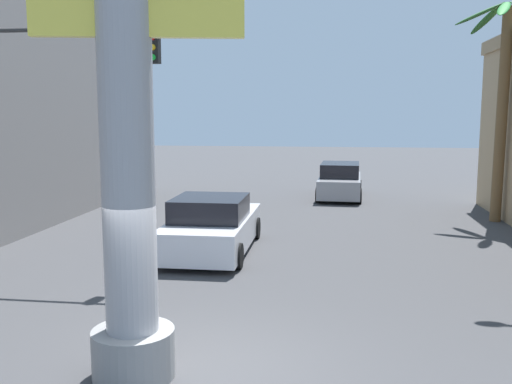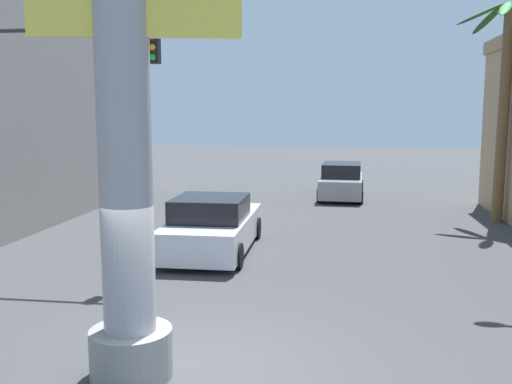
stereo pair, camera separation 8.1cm
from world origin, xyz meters
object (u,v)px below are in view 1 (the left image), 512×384
Objects in this scene: neon_sign_pole at (125,47)px; car_far at (340,181)px; car_lead at (212,226)px; palm_tree_mid_right at (503,86)px; traffic_light_mast at (24,96)px; palm_tree_far_left at (130,80)px.

neon_sign_pole is 2.17× the size of car_far.
palm_tree_mid_right is (8.95, 5.73, 4.00)m from car_lead.
neon_sign_pole reaches higher than palm_tree_mid_right.
traffic_light_mast is at bearing 130.35° from neon_sign_pole.
palm_tree_mid_right reaches higher than traffic_light_mast.
palm_tree_mid_right is (8.49, 13.23, 0.05)m from neon_sign_pole.
palm_tree_far_left is 1.24× the size of palm_tree_mid_right.
palm_tree_far_left is at bearing 100.00° from traffic_light_mast.
car_lead is at bearing -108.27° from car_far.
neon_sign_pole is 8.48m from car_lead.
neon_sign_pole reaches higher than car_lead.
palm_tree_mid_right is (12.98, 7.94, 0.54)m from traffic_light_mast.
car_far is (3.08, 18.22, -3.92)m from neon_sign_pole.
neon_sign_pole is 15.72m from palm_tree_mid_right.
traffic_light_mast is 0.66× the size of palm_tree_far_left.
palm_tree_mid_right is at bearing -21.10° from palm_tree_far_left.
palm_tree_mid_right is at bearing 31.46° from traffic_light_mast.
palm_tree_far_left reaches higher than traffic_light_mast.
palm_tree_far_left is at bearing 119.02° from car_lead.
palm_tree_mid_right is at bearing 32.65° from car_lead.
palm_tree_far_left is (-2.45, 13.89, 1.20)m from traffic_light_mast.
traffic_light_mast is 1.33× the size of car_far.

